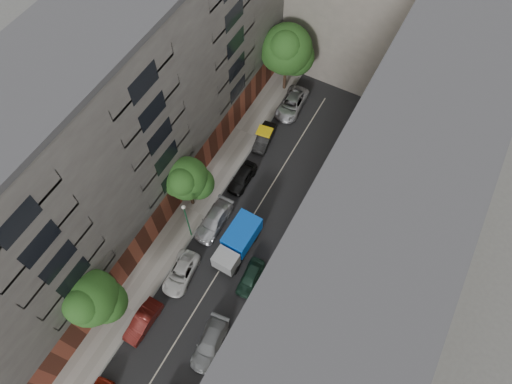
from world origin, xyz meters
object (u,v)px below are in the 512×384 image
Objects in this scene: car_left_5 at (264,137)px; car_left_6 at (292,104)px; car_left_3 at (214,221)px; tree_near at (92,300)px; pedestrian at (318,191)px; car_left_4 at (242,178)px; tree_far at (287,51)px; lamp_post at (186,218)px; tarp_truck at (237,242)px; car_left_1 at (143,321)px; car_right_1 at (210,344)px; car_left_2 at (181,273)px; tree_mid at (187,180)px; car_right_2 at (250,277)px.

car_left_5 is 0.77× the size of car_left_6.
car_left_5 is (-0.44, 11.20, -0.05)m from car_left_3.
pedestrian is at bearing 61.33° from tree_near.
tree_far is (-1.90, 13.35, 5.13)m from car_left_4.
car_left_6 reaches higher than car_left_3.
lamp_post is at bearing -101.47° from car_left_5.
lamp_post is at bearing -166.56° from tarp_truck.
pedestrian is (7.52, 7.59, 0.38)m from car_left_3.
car_left_3 is at bearing -95.44° from car_left_5.
car_left_3 is at bearing 88.79° from car_left_1.
car_left_4 is at bearing -93.29° from car_left_5.
tarp_truck is at bearing 70.65° from car_left_1.
tarp_truck is 12.92m from car_left_5.
tarp_truck is 3.56m from car_left_3.
tree_near is at bearing -173.45° from car_right_1.
car_left_1 is 11.21m from car_left_3.
car_left_2 is at bearing -89.77° from car_left_4.
car_left_6 is at bearing -47.26° from tree_far.
tree_mid is (-6.31, 1.98, 3.16)m from tarp_truck.
car_left_2 is 8.48m from tree_mid.
tree_far is (1.43, 31.21, 0.61)m from tree_near.
car_left_5 is 0.70× the size of lamp_post.
car_left_2 is 1.19× the size of car_right_2.
car_right_1 is at bearing 13.83° from tree_near.
car_left_5 is 2.12× the size of pedestrian.
lamp_post is at bearing -122.25° from car_left_3.
lamp_post is (-1.40, -18.91, 3.04)m from car_left_6.
car_right_2 is (6.29, -14.50, -0.01)m from car_left_5.
car_left_5 is at bearing -98.53° from car_left_6.
lamp_post reaches higher than car_left_2.
tree_mid reaches higher than car_left_1.
tree_mid is at bearing -93.51° from tree_far.
tarp_truck is 1.08× the size of car_left_6.
tree_far reaches higher than car_right_2.
car_left_3 is (-0.08, 5.99, 0.09)m from car_left_2.
tree_mid is (-3.10, 6.82, 3.97)m from car_left_2.
tree_near is (-9.02, -2.22, 4.51)m from car_right_1.
car_left_4 is 16.64m from car_right_1.
car_left_3 is 19.72m from tree_far.
car_left_2 is 22.79m from car_left_6.
car_left_6 reaches higher than car_left_2.
tree_near reaches higher than lamp_post.
car_right_2 is at bearing 74.22° from pedestrian.
car_left_5 is 8.75m from pedestrian.
tree_far is at bearing 91.60° from lamp_post.
car_left_2 is 15.48m from pedestrian.
car_right_1 is 0.64× the size of tree_near.
car_left_2 is at bearing 54.22° from pedestrian.
car_right_2 is (5.77, -20.10, -0.08)m from car_left_6.
tarp_truck is 7.33m from tree_mid.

